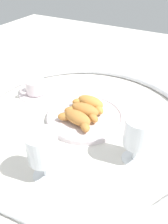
{
  "coord_description": "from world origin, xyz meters",
  "views": [
    {
      "loc": [
        -0.31,
        0.54,
        0.49
      ],
      "look_at": [
        0.0,
        -0.02,
        0.03
      ],
      "focal_mm": 37.34,
      "sensor_mm": 36.0,
      "label": 1
    }
  ],
  "objects_px": {
    "croissant_large": "(90,103)",
    "croissant_extra": "(76,118)",
    "juice_glass_right": "(138,134)",
    "sugar_packet": "(78,161)",
    "juice_glass_left": "(42,149)",
    "croissant_small": "(84,110)",
    "pastry_plate": "(84,117)",
    "coffee_cup_near": "(35,88)"
  },
  "relations": [
    {
      "from": "croissant_extra",
      "to": "pastry_plate",
      "type": "bearing_deg",
      "value": -88.4
    },
    {
      "from": "croissant_small",
      "to": "pastry_plate",
      "type": "bearing_deg",
      "value": -88.07
    },
    {
      "from": "croissant_extra",
      "to": "juice_glass_left",
      "type": "xyz_separation_m",
      "value": [
        -0.03,
        0.2,
        0.06
      ]
    },
    {
      "from": "croissant_small",
      "to": "juice_glass_right",
      "type": "distance_m",
      "value": 0.24
    },
    {
      "from": "croissant_small",
      "to": "juice_glass_right",
      "type": "bearing_deg",
      "value": 157.07
    },
    {
      "from": "pastry_plate",
      "to": "croissant_small",
      "type": "xyz_separation_m",
      "value": [
        -0.0,
        0.0,
        0.03
      ]
    },
    {
      "from": "croissant_small",
      "to": "juice_glass_left",
      "type": "height_order",
      "value": "juice_glass_left"
    },
    {
      "from": "coffee_cup_near",
      "to": "juice_glass_left",
      "type": "height_order",
      "value": "juice_glass_left"
    },
    {
      "from": "juice_glass_right",
      "to": "croissant_extra",
      "type": "bearing_deg",
      "value": -10.62
    },
    {
      "from": "croissant_large",
      "to": "coffee_cup_near",
      "type": "xyz_separation_m",
      "value": [
        0.25,
        -0.0,
        -0.01
      ]
    },
    {
      "from": "croissant_extra",
      "to": "sugar_packet",
      "type": "bearing_deg",
      "value": 121.99
    },
    {
      "from": "juice_glass_right",
      "to": "juice_glass_left",
      "type": "bearing_deg",
      "value": 42.39
    },
    {
      "from": "croissant_small",
      "to": "sugar_packet",
      "type": "relative_size",
      "value": 2.74
    },
    {
      "from": "juice_glass_left",
      "to": "juice_glass_right",
      "type": "height_order",
      "value": "same"
    },
    {
      "from": "croissant_large",
      "to": "croissant_extra",
      "type": "relative_size",
      "value": 1.01
    },
    {
      "from": "croissant_large",
      "to": "coffee_cup_near",
      "type": "relative_size",
      "value": 1.0
    },
    {
      "from": "croissant_large",
      "to": "coffee_cup_near",
      "type": "distance_m",
      "value": 0.25
    },
    {
      "from": "croissant_small",
      "to": "coffee_cup_near",
      "type": "relative_size",
      "value": 1.01
    },
    {
      "from": "pastry_plate",
      "to": "croissant_small",
      "type": "relative_size",
      "value": 1.91
    },
    {
      "from": "croissant_large",
      "to": "sugar_packet",
      "type": "relative_size",
      "value": 2.73
    },
    {
      "from": "pastry_plate",
      "to": "coffee_cup_near",
      "type": "height_order",
      "value": "coffee_cup_near"
    },
    {
      "from": "coffee_cup_near",
      "to": "sugar_packet",
      "type": "relative_size",
      "value": 2.72
    },
    {
      "from": "pastry_plate",
      "to": "coffee_cup_near",
      "type": "distance_m",
      "value": 0.25
    },
    {
      "from": "croissant_extra",
      "to": "croissant_large",
      "type": "bearing_deg",
      "value": -87.86
    },
    {
      "from": "juice_glass_left",
      "to": "sugar_packet",
      "type": "xyz_separation_m",
      "value": [
        -0.05,
        -0.08,
        -0.09
      ]
    },
    {
      "from": "coffee_cup_near",
      "to": "pastry_plate",
      "type": "bearing_deg",
      "value": 168.78
    },
    {
      "from": "juice_glass_left",
      "to": "sugar_packet",
      "type": "bearing_deg",
      "value": -121.39
    },
    {
      "from": "juice_glass_right",
      "to": "sugar_packet",
      "type": "height_order",
      "value": "juice_glass_right"
    },
    {
      "from": "croissant_extra",
      "to": "juice_glass_right",
      "type": "bearing_deg",
      "value": 169.38
    },
    {
      "from": "sugar_packet",
      "to": "pastry_plate",
      "type": "bearing_deg",
      "value": -72.1
    },
    {
      "from": "croissant_large",
      "to": "sugar_packet",
      "type": "height_order",
      "value": "croissant_large"
    },
    {
      "from": "juice_glass_left",
      "to": "sugar_packet",
      "type": "relative_size",
      "value": 2.8
    },
    {
      "from": "croissant_large",
      "to": "juice_glass_left",
      "type": "distance_m",
      "value": 0.31
    },
    {
      "from": "croissant_large",
      "to": "croissant_extra",
      "type": "height_order",
      "value": "same"
    },
    {
      "from": "pastry_plate",
      "to": "sugar_packet",
      "type": "relative_size",
      "value": 5.24
    },
    {
      "from": "croissant_extra",
      "to": "juice_glass_left",
      "type": "relative_size",
      "value": 0.97
    },
    {
      "from": "juice_glass_left",
      "to": "croissant_small",
      "type": "bearing_deg",
      "value": -83.28
    },
    {
      "from": "juice_glass_right",
      "to": "sugar_packet",
      "type": "bearing_deg",
      "value": 32.76
    },
    {
      "from": "pastry_plate",
      "to": "sugar_packet",
      "type": "xyz_separation_m",
      "value": [
        -0.08,
        0.18,
        -0.01
      ]
    },
    {
      "from": "croissant_large",
      "to": "croissant_extra",
      "type": "xyz_separation_m",
      "value": [
        -0.0,
        0.1,
        0.0
      ]
    },
    {
      "from": "croissant_small",
      "to": "coffee_cup_near",
      "type": "height_order",
      "value": "same"
    },
    {
      "from": "croissant_small",
      "to": "sugar_packet",
      "type": "bearing_deg",
      "value": 114.39
    }
  ]
}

